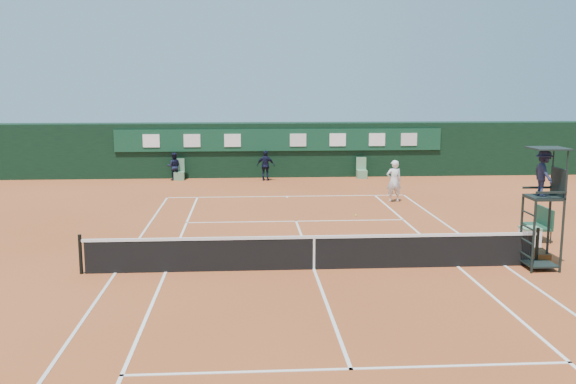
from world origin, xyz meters
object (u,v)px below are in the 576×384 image
object	(u,v)px
player_bench	(540,222)
tennis_net	(314,252)
umpire_chair	(544,182)
player	(394,181)
cooler	(530,237)

from	to	relation	value
player_bench	tennis_net	bearing A→B (deg)	-159.42
umpire_chair	player	xyz separation A→B (m)	(-1.71, 10.55, -1.53)
tennis_net	cooler	distance (m)	7.41
tennis_net	cooler	xyz separation A→B (m)	(7.12, 2.06, -0.18)
umpire_chair	player_bench	distance (m)	4.11
player	umpire_chair	bearing A→B (deg)	95.56
umpire_chair	player_bench	xyz separation A→B (m)	(1.56, 3.31, -1.86)
umpire_chair	player_bench	world-z (taller)	umpire_chair
player_bench	player	size ratio (longest dim) A/B	0.65
umpire_chair	player	bearing A→B (deg)	99.21
tennis_net	player	bearing A→B (deg)	65.68
umpire_chair	tennis_net	bearing A→B (deg)	176.78
player_bench	player	bearing A→B (deg)	114.33
tennis_net	player_bench	xyz separation A→B (m)	(7.88, 2.96, 0.09)
cooler	player	world-z (taller)	player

